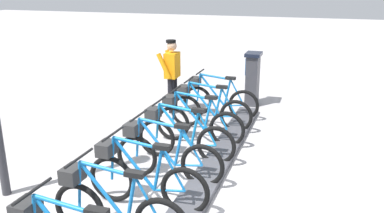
% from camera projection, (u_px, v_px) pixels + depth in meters
% --- Properties ---
extents(ground_plane, '(60.00, 60.00, 0.00)m').
position_uv_depth(ground_plane, '(192.00, 206.00, 5.41)').
color(ground_plane, '#AFAAA9').
extents(dock_rail_base, '(0.44, 8.61, 0.10)m').
position_uv_depth(dock_rail_base, '(192.00, 203.00, 5.40)').
color(dock_rail_base, '#47474C').
rests_on(dock_rail_base, ground).
extents(payment_kiosk, '(0.36, 0.52, 1.28)m').
position_uv_depth(payment_kiosk, '(252.00, 78.00, 9.67)').
color(payment_kiosk, '#38383D').
rests_on(payment_kiosk, ground).
extents(bike_docked_0, '(1.72, 0.54, 1.02)m').
position_uv_depth(bike_docked_0, '(217.00, 99.00, 8.83)').
color(bike_docked_0, black).
rests_on(bike_docked_0, ground).
extents(bike_docked_1, '(1.72, 0.54, 1.02)m').
position_uv_depth(bike_docked_1, '(207.00, 109.00, 8.12)').
color(bike_docked_1, black).
rests_on(bike_docked_1, ground).
extents(bike_docked_2, '(1.72, 0.54, 1.02)m').
position_uv_depth(bike_docked_2, '(195.00, 121.00, 7.41)').
color(bike_docked_2, black).
rests_on(bike_docked_2, ground).
extents(bike_docked_3, '(1.72, 0.54, 1.02)m').
position_uv_depth(bike_docked_3, '(181.00, 136.00, 6.71)').
color(bike_docked_3, black).
rests_on(bike_docked_3, ground).
extents(bike_docked_4, '(1.72, 0.54, 1.02)m').
position_uv_depth(bike_docked_4, '(164.00, 154.00, 6.00)').
color(bike_docked_4, black).
rests_on(bike_docked_4, ground).
extents(bike_docked_5, '(1.72, 0.54, 1.02)m').
position_uv_depth(bike_docked_5, '(142.00, 178.00, 5.29)').
color(bike_docked_5, black).
rests_on(bike_docked_5, ground).
extents(bike_docked_6, '(1.72, 0.54, 1.02)m').
position_uv_depth(bike_docked_6, '(113.00, 208.00, 4.58)').
color(bike_docked_6, black).
rests_on(bike_docked_6, ground).
extents(worker_near_rack, '(0.46, 0.62, 1.66)m').
position_uv_depth(worker_near_rack, '(172.00, 73.00, 9.04)').
color(worker_near_rack, white).
rests_on(worker_near_rack, ground).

